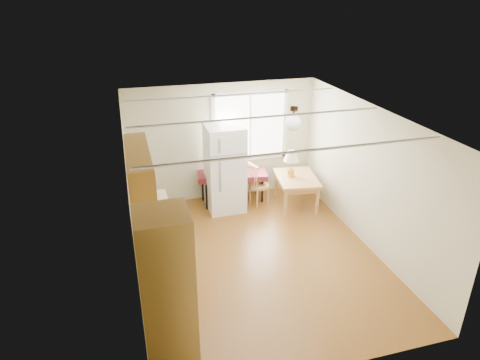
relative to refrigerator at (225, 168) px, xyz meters
name	(u,v)px	position (x,y,z in m)	size (l,w,h in m)	color
room_shell	(259,192)	(0.10, -1.91, 0.35)	(4.60, 5.60, 2.62)	#5B3412
kitchen_run	(157,251)	(-1.62, -2.54, -0.06)	(0.65, 3.40, 2.20)	brown
window_unit	(250,126)	(0.70, 0.57, 0.65)	(1.64, 0.05, 1.51)	white
pendant_light	(293,122)	(0.80, -1.51, 1.34)	(0.26, 0.26, 0.40)	black
refrigerator	(225,168)	(0.00, 0.00, 0.00)	(0.74, 0.77, 1.80)	white
bench	(232,176)	(0.22, 0.24, -0.30)	(1.52, 0.78, 0.67)	maroon
dining_table	(297,181)	(1.46, -0.31, -0.34)	(0.94, 1.16, 0.66)	#B28044
chair	(256,182)	(0.66, -0.03, -0.37)	(0.44, 0.43, 0.92)	#B28044
table_lamp	(292,158)	(1.35, -0.23, 0.17)	(0.32, 0.32, 0.56)	#BA8A3B
coffee_maker	(157,249)	(-1.62, -2.79, 0.13)	(0.19, 0.24, 0.35)	black
kettle	(152,242)	(-1.68, -2.52, 0.09)	(0.12, 0.12, 0.22)	red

